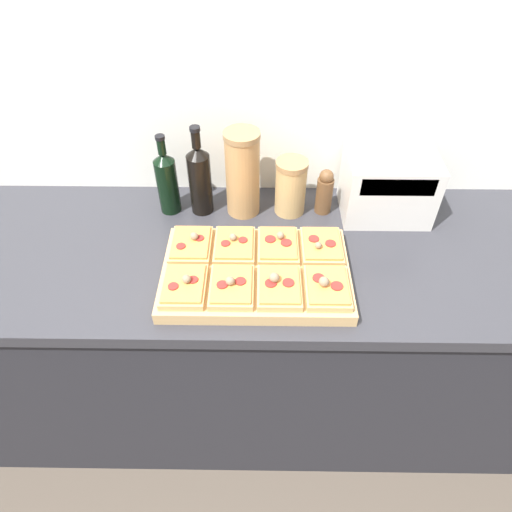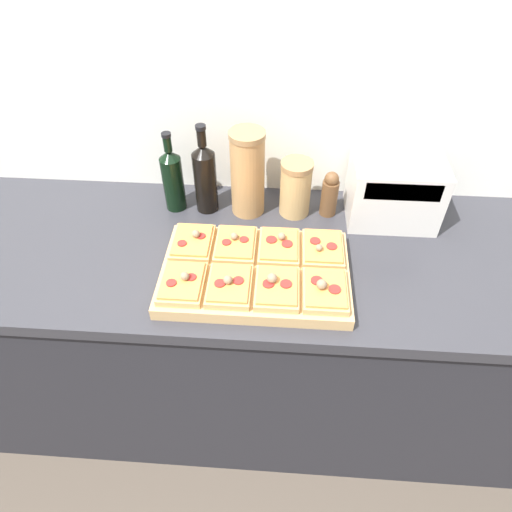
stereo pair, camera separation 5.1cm
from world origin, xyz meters
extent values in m
plane|color=#4C4238|center=(0.00, 0.00, 0.00)|extent=(12.00, 12.00, 0.00)
cube|color=silver|center=(0.00, 0.68, 1.25)|extent=(6.00, 0.06, 2.50)
cube|color=#232328|center=(0.00, 0.32, 0.42)|extent=(2.60, 0.64, 0.84)
cube|color=#2D2D33|center=(0.00, 0.32, 0.86)|extent=(2.63, 0.67, 0.04)
cube|color=tan|center=(0.02, 0.20, 0.90)|extent=(0.53, 0.34, 0.04)
cube|color=tan|center=(-0.17, 0.29, 0.93)|extent=(0.12, 0.15, 0.02)
cube|color=#D6843D|center=(-0.17, 0.29, 0.94)|extent=(0.11, 0.14, 0.01)
cylinder|color=maroon|center=(-0.20, 0.26, 0.95)|extent=(0.03, 0.03, 0.00)
cylinder|color=maroon|center=(-0.15, 0.30, 0.95)|extent=(0.03, 0.03, 0.00)
sphere|color=#7F6B51|center=(-0.16, 0.29, 0.96)|extent=(0.02, 0.02, 0.02)
cube|color=tan|center=(-0.04, 0.29, 0.93)|extent=(0.12, 0.15, 0.02)
cube|color=#D6843D|center=(-0.04, 0.29, 0.94)|extent=(0.11, 0.14, 0.01)
cylinder|color=maroon|center=(-0.07, 0.27, 0.95)|extent=(0.03, 0.03, 0.00)
cylinder|color=maroon|center=(-0.02, 0.29, 0.95)|extent=(0.03, 0.03, 0.00)
sphere|color=#7F6B51|center=(-0.05, 0.29, 0.96)|extent=(0.02, 0.02, 0.02)
cube|color=tan|center=(0.08, 0.29, 0.93)|extent=(0.12, 0.15, 0.02)
cube|color=#D6843D|center=(0.08, 0.29, 0.94)|extent=(0.11, 0.14, 0.01)
cylinder|color=maroon|center=(0.06, 0.30, 0.95)|extent=(0.03, 0.03, 0.00)
cylinder|color=maroon|center=(0.11, 0.28, 0.95)|extent=(0.03, 0.03, 0.00)
sphere|color=#7F6B51|center=(0.09, 0.30, 0.96)|extent=(0.02, 0.02, 0.02)
cube|color=tan|center=(0.21, 0.29, 0.93)|extent=(0.12, 0.15, 0.02)
cube|color=#D6843D|center=(0.21, 0.29, 0.94)|extent=(0.11, 0.14, 0.01)
cylinder|color=maroon|center=(0.19, 0.30, 0.95)|extent=(0.03, 0.03, 0.00)
cylinder|color=maroon|center=(0.23, 0.28, 0.95)|extent=(0.03, 0.03, 0.00)
sphere|color=#7F6B51|center=(0.20, 0.26, 0.96)|extent=(0.02, 0.02, 0.02)
cube|color=tan|center=(-0.17, 0.12, 0.93)|extent=(0.12, 0.15, 0.02)
cube|color=#D6843D|center=(-0.17, 0.12, 0.94)|extent=(0.11, 0.14, 0.01)
cylinder|color=maroon|center=(-0.20, 0.11, 0.95)|extent=(0.03, 0.03, 0.00)
cylinder|color=maroon|center=(-0.15, 0.13, 0.95)|extent=(0.03, 0.03, 0.00)
sphere|color=#7F6B51|center=(-0.16, 0.12, 0.96)|extent=(0.02, 0.02, 0.02)
cube|color=tan|center=(-0.04, 0.12, 0.93)|extent=(0.12, 0.15, 0.02)
cube|color=#D6843D|center=(-0.04, 0.12, 0.94)|extent=(0.11, 0.14, 0.01)
cylinder|color=maroon|center=(-0.07, 0.11, 0.95)|extent=(0.03, 0.03, 0.00)
cylinder|color=maroon|center=(-0.02, 0.13, 0.95)|extent=(0.03, 0.03, 0.00)
sphere|color=#7F6B51|center=(-0.05, 0.12, 0.96)|extent=(0.02, 0.02, 0.02)
cube|color=tan|center=(0.08, 0.12, 0.93)|extent=(0.12, 0.15, 0.02)
cube|color=#D6843D|center=(0.08, 0.12, 0.94)|extent=(0.11, 0.14, 0.01)
cylinder|color=maroon|center=(0.06, 0.12, 0.95)|extent=(0.03, 0.03, 0.00)
cylinder|color=maroon|center=(0.11, 0.12, 0.95)|extent=(0.03, 0.03, 0.00)
sphere|color=#7F6B51|center=(0.07, 0.13, 0.96)|extent=(0.03, 0.03, 0.03)
cube|color=tan|center=(0.21, 0.12, 0.93)|extent=(0.12, 0.15, 0.02)
cube|color=#D6843D|center=(0.21, 0.12, 0.94)|extent=(0.11, 0.14, 0.01)
cylinder|color=maroon|center=(0.19, 0.14, 0.95)|extent=(0.03, 0.03, 0.00)
cylinder|color=maroon|center=(0.23, 0.11, 0.95)|extent=(0.03, 0.03, 0.00)
sphere|color=#7F6B51|center=(0.20, 0.12, 0.96)|extent=(0.03, 0.03, 0.03)
cylinder|color=black|center=(-0.27, 0.52, 0.97)|extent=(0.07, 0.07, 0.19)
cone|color=black|center=(-0.27, 0.52, 1.08)|extent=(0.07, 0.07, 0.03)
cylinder|color=black|center=(-0.27, 0.52, 1.12)|extent=(0.03, 0.03, 0.05)
cylinder|color=black|center=(-0.27, 0.52, 1.15)|extent=(0.03, 0.03, 0.01)
cylinder|color=black|center=(-0.16, 0.52, 0.98)|extent=(0.07, 0.07, 0.21)
cone|color=black|center=(-0.16, 0.52, 1.10)|extent=(0.07, 0.07, 0.03)
cylinder|color=black|center=(-0.16, 0.52, 1.15)|extent=(0.03, 0.03, 0.05)
cylinder|color=black|center=(-0.16, 0.52, 1.18)|extent=(0.03, 0.03, 0.01)
cylinder|color=#AD7F4C|center=(-0.03, 0.52, 1.02)|extent=(0.11, 0.11, 0.27)
cylinder|color=#937047|center=(-0.03, 0.52, 1.16)|extent=(0.11, 0.11, 0.02)
cylinder|color=tan|center=(0.13, 0.52, 0.97)|extent=(0.10, 0.10, 0.17)
cylinder|color=#937047|center=(0.13, 0.52, 1.06)|extent=(0.10, 0.10, 0.02)
cylinder|color=brown|center=(0.24, 0.52, 0.94)|extent=(0.05, 0.05, 0.12)
sphere|color=brown|center=(0.24, 0.52, 1.02)|extent=(0.05, 0.05, 0.05)
cube|color=beige|center=(0.44, 0.52, 0.99)|extent=(0.28, 0.21, 0.21)
cube|color=black|center=(0.44, 0.42, 1.05)|extent=(0.22, 0.01, 0.06)
cube|color=black|center=(0.59, 0.52, 1.00)|extent=(0.02, 0.02, 0.02)
camera|label=1|loc=(0.03, -0.69, 1.84)|focal=32.00mm
camera|label=2|loc=(0.08, -0.69, 1.84)|focal=32.00mm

